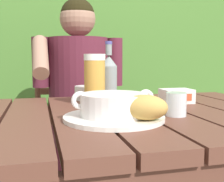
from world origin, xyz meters
TOP-DOWN VIEW (x-y plane):
  - dining_table at (-0.00, 0.00)m, footprint 1.25×0.81m
  - hedge_backdrop at (0.20, 1.64)m, footprint 3.03×0.86m
  - chair_near_diner at (-0.03, 0.84)m, footprint 0.47×0.43m
  - person_eating at (-0.04, 0.64)m, footprint 0.48×0.47m
  - serving_plate at (-0.04, -0.11)m, footprint 0.29×0.29m
  - soup_bowl at (-0.04, -0.11)m, footprint 0.24×0.19m
  - bread_roll at (0.02, -0.18)m, footprint 0.15×0.13m
  - beer_glass at (-0.05, 0.14)m, footprint 0.08×0.08m
  - beer_bottle at (0.02, 0.22)m, footprint 0.07×0.07m
  - water_glass_small at (0.15, -0.10)m, footprint 0.06×0.06m
  - butter_tub at (0.27, 0.13)m, footprint 0.12×0.09m
  - table_knife at (0.13, -0.00)m, footprint 0.15×0.03m
  - diner_bowl at (-0.03, 0.31)m, footprint 0.13×0.13m

SIDE VIEW (x-z plane):
  - chair_near_diner at x=-0.03m, z-range 0.01..0.92m
  - dining_table at x=0.00m, z-range 0.28..1.04m
  - person_eating at x=-0.04m, z-range 0.11..1.36m
  - table_knife at x=0.13m, z-range 0.76..0.77m
  - serving_plate at x=-0.04m, z-range 0.76..0.77m
  - butter_tub at x=0.27m, z-range 0.76..0.82m
  - diner_bowl at x=-0.03m, z-range 0.76..0.82m
  - water_glass_small at x=0.15m, z-range 0.76..0.83m
  - soup_bowl at x=-0.04m, z-range 0.77..0.84m
  - bread_roll at x=0.02m, z-range 0.77..0.84m
  - beer_glass at x=-0.05m, z-range 0.76..0.95m
  - beer_bottle at x=0.02m, z-range 0.74..0.98m
  - hedge_backdrop at x=0.20m, z-range -0.22..2.24m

